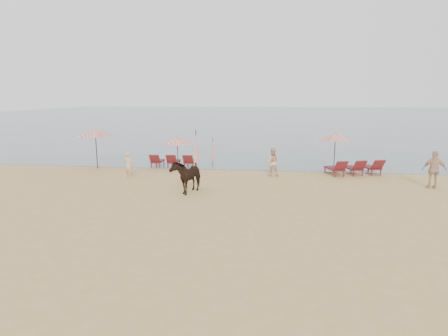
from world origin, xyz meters
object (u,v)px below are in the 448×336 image
at_px(lounger_cluster_left, 173,161).
at_px(umbrella_open_left_a, 95,132).
at_px(umbrella_closed_right, 213,149).
at_px(cow, 187,176).
at_px(beachgoer_right_b, 434,170).
at_px(umbrella_open_right, 335,137).
at_px(beachgoer_right_a, 272,162).
at_px(umbrella_closed_left, 196,147).
at_px(lounger_cluster_right, 355,167).
at_px(umbrella_open_left_b, 177,140).
at_px(beachgoer_left, 129,165).

relative_size(lounger_cluster_left, umbrella_open_left_a, 1.11).
height_order(umbrella_closed_right, cow, umbrella_closed_right).
bearing_deg(beachgoer_right_b, umbrella_open_right, -33.80).
bearing_deg(umbrella_open_left_a, beachgoer_right_a, -22.07).
bearing_deg(beachgoer_right_a, beachgoer_right_b, 160.81).
bearing_deg(beachgoer_right_b, umbrella_closed_left, -3.66).
bearing_deg(lounger_cluster_right, umbrella_open_left_b, 160.13).
xyz_separation_m(lounger_cluster_right, umbrella_open_left_a, (-16.26, 0.07, 1.89)).
bearing_deg(beachgoer_left, cow, 163.32).
relative_size(umbrella_closed_left, beachgoer_right_a, 1.58).
bearing_deg(umbrella_closed_right, lounger_cluster_left, -172.88).
bearing_deg(beachgoer_right_a, cow, 40.69).
bearing_deg(umbrella_open_right, umbrella_open_left_a, 172.28).
xyz_separation_m(lounger_cluster_right, umbrella_open_right, (-1.07, 0.85, 1.74)).
relative_size(umbrella_closed_right, beachgoer_right_a, 1.18).
relative_size(umbrella_open_right, beachgoer_right_b, 1.26).
distance_m(umbrella_closed_right, beachgoer_left, 5.82).
height_order(lounger_cluster_left, umbrella_open_left_a, umbrella_open_left_a).
distance_m(umbrella_open_left_a, beachgoer_right_b, 19.80).
height_order(lounger_cluster_right, umbrella_closed_right, umbrella_closed_right).
height_order(cow, beachgoer_right_a, beachgoer_right_a).
bearing_deg(beachgoer_right_b, cow, 17.89).
xyz_separation_m(umbrella_closed_right, beachgoer_left, (-4.30, -3.89, -0.44)).
relative_size(umbrella_closed_right, cow, 1.01).
bearing_deg(umbrella_open_left_a, lounger_cluster_left, -5.45).
xyz_separation_m(umbrella_open_left_a, beachgoer_right_b, (19.52, -3.02, -1.39)).
height_order(lounger_cluster_left, umbrella_closed_left, umbrella_closed_left).
xyz_separation_m(umbrella_open_left_a, umbrella_open_right, (15.18, 0.78, -0.15)).
distance_m(umbrella_open_left_a, cow, 9.06).
relative_size(lounger_cluster_right, beachgoer_right_a, 2.06).
distance_m(umbrella_open_right, cow, 10.15).
xyz_separation_m(umbrella_closed_right, beachgoer_right_a, (3.90, -2.31, -0.37)).
height_order(lounger_cluster_left, beachgoer_right_b, beachgoer_right_b).
distance_m(umbrella_open_left_b, umbrella_closed_right, 2.42).
height_order(umbrella_open_left_a, umbrella_closed_left, umbrella_closed_left).
height_order(lounger_cluster_left, umbrella_open_right, umbrella_open_right).
distance_m(umbrella_open_left_a, umbrella_open_right, 15.21).
xyz_separation_m(umbrella_open_left_b, beachgoer_right_a, (6.07, -1.50, -1.07)).
relative_size(umbrella_closed_left, cow, 1.36).
bearing_deg(cow, umbrella_open_left_a, 159.83).
distance_m(lounger_cluster_left, cow, 6.73).
bearing_deg(beachgoer_left, lounger_cluster_right, -151.83).
distance_m(beachgoer_right_a, beachgoer_right_b, 8.42).
bearing_deg(umbrella_open_left_b, cow, -86.31).
height_order(umbrella_open_left_b, umbrella_open_right, umbrella_open_right).
xyz_separation_m(umbrella_open_right, cow, (-8.00, -6.08, -1.39)).
bearing_deg(umbrella_closed_right, beachgoer_right_a, -30.68).
relative_size(lounger_cluster_left, beachgoer_right_a, 1.75).
relative_size(lounger_cluster_left, umbrella_open_right, 1.19).
bearing_deg(lounger_cluster_left, umbrella_closed_left, -40.97).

